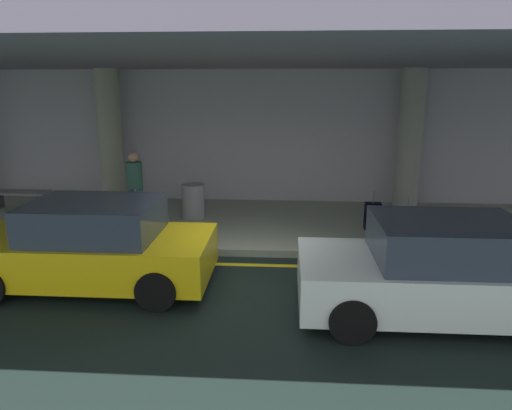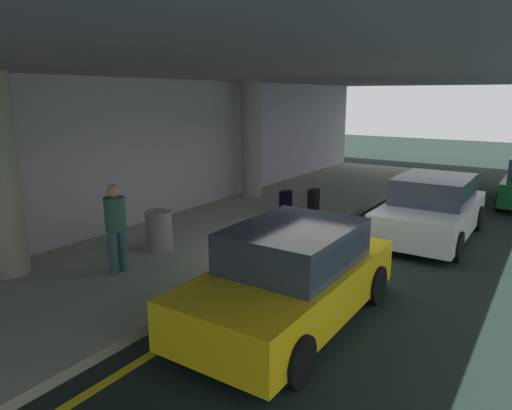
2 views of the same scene
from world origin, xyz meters
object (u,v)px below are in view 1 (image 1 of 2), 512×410
(support_column_right_mid, at_px, (410,140))
(bench_metal, at_px, (20,196))
(support_column_center, at_px, (111,138))
(car_yellow_taxi, at_px, (93,246))
(car_white, at_px, (440,271))
(suitcase_upright_secondary, at_px, (372,216))
(trash_bin_steel, at_px, (194,201))
(traveler_with_luggage, at_px, (135,182))
(suitcase_upright_primary, at_px, (407,223))

(support_column_right_mid, distance_m, bench_metal, 10.45)
(support_column_center, xyz_separation_m, car_yellow_taxi, (1.51, -5.11, -1.26))
(support_column_right_mid, bearing_deg, car_white, -98.87)
(car_yellow_taxi, distance_m, suitcase_upright_secondary, 6.15)
(support_column_center, xyz_separation_m, trash_bin_steel, (2.50, -1.33, -1.40))
(support_column_center, height_order, traveler_with_luggage, support_column_center)
(support_column_center, bearing_deg, car_white, -39.52)
(car_white, bearing_deg, car_yellow_taxi, 173.04)
(traveler_with_luggage, distance_m, suitcase_upright_primary, 6.40)
(bench_metal, bearing_deg, support_column_right_mid, 4.41)
(support_column_right_mid, height_order, suitcase_upright_secondary, support_column_right_mid)
(support_column_center, distance_m, support_column_right_mid, 8.00)
(suitcase_upright_primary, bearing_deg, car_white, -90.29)
(car_yellow_taxi, height_order, suitcase_upright_secondary, car_yellow_taxi)
(support_column_right_mid, distance_m, suitcase_upright_primary, 3.00)
(suitcase_upright_secondary, xyz_separation_m, bench_metal, (-9.11, 1.18, 0.04))
(support_column_center, xyz_separation_m, support_column_right_mid, (8.00, 0.00, 0.00))
(traveler_with_luggage, bearing_deg, suitcase_upright_secondary, 40.17)
(suitcase_upright_secondary, bearing_deg, support_column_center, 166.56)
(traveler_with_luggage, relative_size, suitcase_upright_secondary, 1.87)
(support_column_center, height_order, car_white, support_column_center)
(car_yellow_taxi, bearing_deg, bench_metal, -51.73)
(support_column_center, xyz_separation_m, car_white, (7.09, -5.85, -1.26))
(bench_metal, bearing_deg, car_yellow_taxi, -48.45)
(suitcase_upright_primary, height_order, bench_metal, suitcase_upright_primary)
(suitcase_upright_secondary, bearing_deg, suitcase_upright_primary, -37.92)
(support_column_right_mid, xyz_separation_m, car_white, (-0.91, -5.85, -1.26))
(bench_metal, distance_m, trash_bin_steel, 4.85)
(car_white, height_order, trash_bin_steel, car_white)
(suitcase_upright_secondary, distance_m, bench_metal, 9.19)
(car_white, xyz_separation_m, car_yellow_taxi, (-5.58, 0.74, 0.00))
(car_yellow_taxi, height_order, suitcase_upright_primary, car_yellow_taxi)
(suitcase_upright_secondary, bearing_deg, support_column_right_mid, 61.34)
(support_column_right_mid, distance_m, suitcase_upright_secondary, 2.76)
(car_yellow_taxi, xyz_separation_m, trash_bin_steel, (0.99, 3.78, -0.14))
(car_yellow_taxi, height_order, trash_bin_steel, car_yellow_taxi)
(support_column_right_mid, height_order, bench_metal, support_column_right_mid)
(trash_bin_steel, bearing_deg, car_yellow_taxi, -104.68)
(car_white, bearing_deg, suitcase_upright_primary, 84.57)
(suitcase_upright_primary, distance_m, trash_bin_steel, 5.08)
(suitcase_upright_primary, distance_m, suitcase_upright_secondary, 0.85)
(suitcase_upright_primary, xyz_separation_m, suitcase_upright_secondary, (-0.64, 0.55, 0.00))
(suitcase_upright_primary, height_order, trash_bin_steel, suitcase_upright_primary)
(support_column_center, xyz_separation_m, bench_metal, (-2.32, -0.80, -1.47))
(support_column_center, distance_m, bench_metal, 2.86)
(car_yellow_taxi, xyz_separation_m, traveler_with_luggage, (-0.37, 3.48, 0.40))
(car_white, xyz_separation_m, traveler_with_luggage, (-5.95, 4.22, 0.40))
(car_white, xyz_separation_m, trash_bin_steel, (-4.59, 4.52, -0.14))
(suitcase_upright_secondary, xyz_separation_m, trash_bin_steel, (-4.30, 0.65, 0.11))
(support_column_right_mid, xyz_separation_m, bench_metal, (-10.32, -0.80, -1.47))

